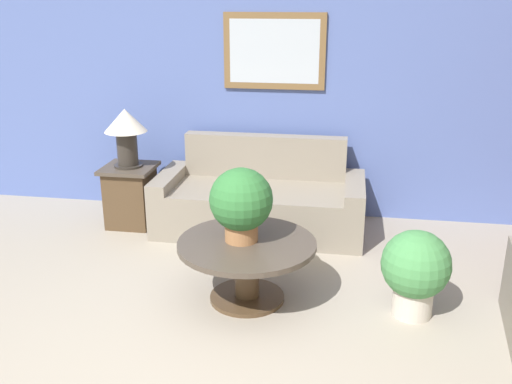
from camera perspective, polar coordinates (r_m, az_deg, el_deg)
The scene contains 7 objects.
wall_back at distance 5.69m, azimuth 1.66°, elevation 10.62°, with size 7.69×0.09×2.60m.
couch_main at distance 5.45m, azimuth 0.43°, elevation -0.94°, with size 1.95×0.87×0.85m.
coffee_table at distance 4.17m, azimuth -0.91°, elevation -6.58°, with size 1.01×1.01×0.47m.
side_table at distance 5.67m, azimuth -12.41°, elevation -0.29°, with size 0.49×0.49×0.59m.
table_lamp at distance 5.50m, azimuth -12.89°, elevation 6.17°, with size 0.40×0.40×0.55m.
potted_plant_on_table at distance 4.03m, azimuth -1.50°, elevation -1.01°, with size 0.45×0.45×0.54m.
potted_plant_floor at distance 4.12m, azimuth 15.66°, elevation -7.43°, with size 0.48×0.48×0.63m.
Camera 1 is at (0.76, -2.38, 2.15)m, focal length 40.00 mm.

